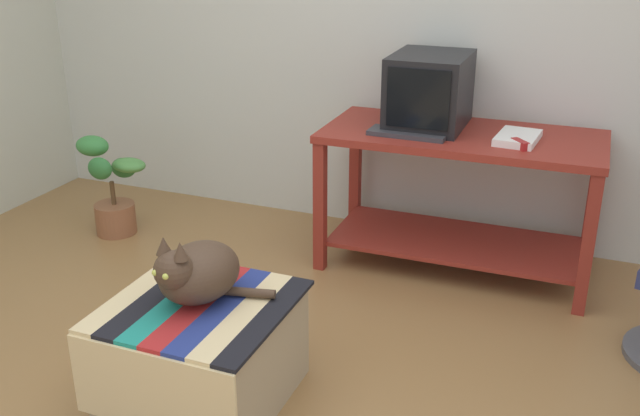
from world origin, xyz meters
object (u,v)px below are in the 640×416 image
(ottoman_with_blanket, at_px, (202,351))
(potted_plant, at_px, (113,189))
(book, at_px, (518,138))
(stapler, at_px, (520,144))
(keyboard, at_px, (408,134))
(desk, at_px, (459,177))
(cat, at_px, (196,272))
(tv_monitor, at_px, (429,91))

(ottoman_with_blanket, bearing_deg, potted_plant, 137.31)
(book, relative_size, ottoman_with_blanket, 0.42)
(book, xyz_separation_m, ottoman_with_blanket, (-0.96, -1.50, -0.57))
(ottoman_with_blanket, xyz_separation_m, stapler, (0.98, 1.39, 0.57))
(keyboard, relative_size, potted_plant, 0.68)
(desk, distance_m, keyboard, 0.39)
(stapler, bearing_deg, book, 61.69)
(stapler, bearing_deg, desk, 111.53)
(book, bearing_deg, cat, -118.97)
(stapler, bearing_deg, potted_plant, 142.73)
(book, bearing_deg, ottoman_with_blanket, -118.17)
(tv_monitor, xyz_separation_m, potted_plant, (-1.81, -0.38, -0.67))
(book, height_order, cat, book)
(cat, bearing_deg, keyboard, 84.44)
(desk, bearing_deg, potted_plant, -171.95)
(desk, relative_size, stapler, 13.13)
(tv_monitor, xyz_separation_m, cat, (-0.49, -1.60, -0.40))
(potted_plant, bearing_deg, tv_monitor, 11.93)
(ottoman_with_blanket, bearing_deg, tv_monitor, 73.77)
(desk, relative_size, ottoman_with_blanket, 2.09)
(keyboard, distance_m, stapler, 0.56)
(book, distance_m, stapler, 0.12)
(desk, relative_size, potted_plant, 2.44)
(stapler, bearing_deg, tv_monitor, 114.91)
(ottoman_with_blanket, xyz_separation_m, potted_plant, (-1.34, 1.24, 0.06))
(book, height_order, ottoman_with_blanket, book)
(desk, bearing_deg, tv_monitor, 160.60)
(desk, xyz_separation_m, cat, (-0.69, -1.53, 0.03))
(keyboard, distance_m, cat, 1.46)
(desk, height_order, keyboard, keyboard)
(keyboard, xyz_separation_m, book, (0.53, 0.11, 0.01))
(tv_monitor, bearing_deg, potted_plant, -168.87)
(keyboard, distance_m, ottoman_with_blanket, 1.56)
(desk, relative_size, book, 4.97)
(cat, relative_size, stapler, 4.04)
(desk, height_order, cat, desk)
(tv_monitor, relative_size, stapler, 4.62)
(keyboard, bearing_deg, cat, -106.84)
(tv_monitor, distance_m, book, 0.53)
(tv_monitor, relative_size, ottoman_with_blanket, 0.73)
(ottoman_with_blanket, distance_m, stapler, 1.80)
(desk, xyz_separation_m, potted_plant, (-2.02, -0.31, -0.24))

